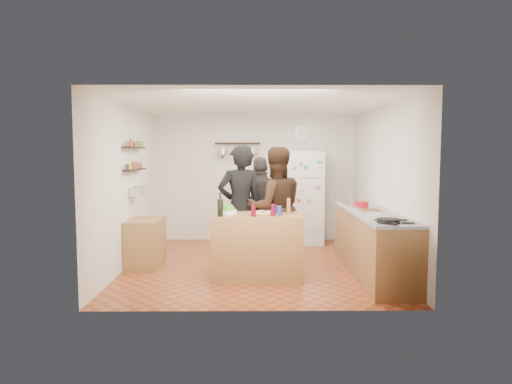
{
  "coord_description": "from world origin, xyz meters",
  "views": [
    {
      "loc": [
        -0.05,
        -7.08,
        1.78
      ],
      "look_at": [
        0.0,
        0.1,
        1.15
      ],
      "focal_mm": 32.0,
      "sensor_mm": 36.0,
      "label": 1
    }
  ],
  "objects_px": {
    "pepper_mill": "(289,207)",
    "person_left": "(240,207)",
    "prep_island": "(257,246)",
    "counter_run": "(373,244)",
    "skillet": "(389,221)",
    "salad_bowl": "(227,212)",
    "salt_canister": "(279,211)",
    "wine_bottle": "(220,208)",
    "fridge": "(304,197)",
    "side_table": "(146,242)",
    "person_center": "(275,208)",
    "person_back": "(261,208)",
    "wall_clock": "(303,133)",
    "red_bowl": "(362,204)"
  },
  "relations": [
    {
      "from": "wine_bottle",
      "to": "skillet",
      "type": "relative_size",
      "value": 0.82
    },
    {
      "from": "wine_bottle",
      "to": "person_back",
      "type": "distance_m",
      "value": 1.46
    },
    {
      "from": "prep_island",
      "to": "skillet",
      "type": "bearing_deg",
      "value": -28.9
    },
    {
      "from": "person_left",
      "to": "person_center",
      "type": "height_order",
      "value": "person_left"
    },
    {
      "from": "wine_bottle",
      "to": "person_left",
      "type": "relative_size",
      "value": 0.12
    },
    {
      "from": "salad_bowl",
      "to": "person_left",
      "type": "distance_m",
      "value": 0.47
    },
    {
      "from": "pepper_mill",
      "to": "side_table",
      "type": "xyz_separation_m",
      "value": [
        -2.2,
        0.68,
        -0.63
      ]
    },
    {
      "from": "prep_island",
      "to": "pepper_mill",
      "type": "height_order",
      "value": "pepper_mill"
    },
    {
      "from": "pepper_mill",
      "to": "person_center",
      "type": "bearing_deg",
      "value": 111.0
    },
    {
      "from": "person_back",
      "to": "wall_clock",
      "type": "height_order",
      "value": "wall_clock"
    },
    {
      "from": "prep_island",
      "to": "person_center",
      "type": "bearing_deg",
      "value": 59.81
    },
    {
      "from": "prep_island",
      "to": "counter_run",
      "type": "xyz_separation_m",
      "value": [
        1.69,
        0.18,
        -0.01
      ]
    },
    {
      "from": "salt_canister",
      "to": "person_left",
      "type": "height_order",
      "value": "person_left"
    },
    {
      "from": "fridge",
      "to": "side_table",
      "type": "distance_m",
      "value": 3.25
    },
    {
      "from": "wall_clock",
      "to": "pepper_mill",
      "type": "bearing_deg",
      "value": -100.14
    },
    {
      "from": "red_bowl",
      "to": "side_table",
      "type": "xyz_separation_m",
      "value": [
        -3.39,
        0.03,
        -0.6
      ]
    },
    {
      "from": "prep_island",
      "to": "salt_canister",
      "type": "height_order",
      "value": "salt_canister"
    },
    {
      "from": "wine_bottle",
      "to": "fridge",
      "type": "distance_m",
      "value": 3.06
    },
    {
      "from": "wall_clock",
      "to": "salt_canister",
      "type": "bearing_deg",
      "value": -102.39
    },
    {
      "from": "salad_bowl",
      "to": "wine_bottle",
      "type": "relative_size",
      "value": 1.18
    },
    {
      "from": "red_bowl",
      "to": "person_back",
      "type": "bearing_deg",
      "value": 165.3
    },
    {
      "from": "person_center",
      "to": "pepper_mill",
      "type": "bearing_deg",
      "value": 99.4
    },
    {
      "from": "red_bowl",
      "to": "salt_canister",
      "type": "bearing_deg",
      "value": -148.53
    },
    {
      "from": "person_back",
      "to": "counter_run",
      "type": "height_order",
      "value": "person_back"
    },
    {
      "from": "prep_island",
      "to": "wine_bottle",
      "type": "distance_m",
      "value": 0.79
    },
    {
      "from": "wall_clock",
      "to": "person_center",
      "type": "bearing_deg",
      "value": -105.89
    },
    {
      "from": "side_table",
      "to": "skillet",
      "type": "bearing_deg",
      "value": -25.78
    },
    {
      "from": "counter_run",
      "to": "person_back",
      "type": "bearing_deg",
      "value": 149.84
    },
    {
      "from": "pepper_mill",
      "to": "skillet",
      "type": "xyz_separation_m",
      "value": [
        1.14,
        -0.93,
        -0.05
      ]
    },
    {
      "from": "wine_bottle",
      "to": "side_table",
      "type": "distance_m",
      "value": 1.7
    },
    {
      "from": "salad_bowl",
      "to": "skillet",
      "type": "bearing_deg",
      "value": -24.78
    },
    {
      "from": "wine_bottle",
      "to": "person_back",
      "type": "bearing_deg",
      "value": 66.31
    },
    {
      "from": "pepper_mill",
      "to": "person_left",
      "type": "xyz_separation_m",
      "value": [
        -0.7,
        0.44,
        -0.05
      ]
    },
    {
      "from": "pepper_mill",
      "to": "skillet",
      "type": "distance_m",
      "value": 1.47
    },
    {
      "from": "red_bowl",
      "to": "side_table",
      "type": "distance_m",
      "value": 3.44
    },
    {
      "from": "person_left",
      "to": "fridge",
      "type": "bearing_deg",
      "value": -134.75
    },
    {
      "from": "salt_canister",
      "to": "fridge",
      "type": "distance_m",
      "value": 2.68
    },
    {
      "from": "salad_bowl",
      "to": "person_back",
      "type": "relative_size",
      "value": 0.16
    },
    {
      "from": "person_center",
      "to": "side_table",
      "type": "xyz_separation_m",
      "value": [
        -2.03,
        0.25,
        -0.56
      ]
    },
    {
      "from": "skillet",
      "to": "wall_clock",
      "type": "relative_size",
      "value": 0.93
    },
    {
      "from": "salad_bowl",
      "to": "skillet",
      "type": "xyz_separation_m",
      "value": [
        2.01,
        -0.93,
        0.01
      ]
    },
    {
      "from": "prep_island",
      "to": "counter_run",
      "type": "bearing_deg",
      "value": 5.94
    },
    {
      "from": "side_table",
      "to": "pepper_mill",
      "type": "bearing_deg",
      "value": -17.29
    },
    {
      "from": "pepper_mill",
      "to": "person_left",
      "type": "relative_size",
      "value": 0.09
    },
    {
      "from": "salad_bowl",
      "to": "salt_canister",
      "type": "xyz_separation_m",
      "value": [
        0.72,
        -0.17,
        0.04
      ]
    },
    {
      "from": "red_bowl",
      "to": "prep_island",
      "type": "bearing_deg",
      "value": -156.86
    },
    {
      "from": "person_back",
      "to": "wall_clock",
      "type": "distance_m",
      "value": 2.3
    },
    {
      "from": "person_center",
      "to": "wall_clock",
      "type": "bearing_deg",
      "value": -117.49
    },
    {
      "from": "counter_run",
      "to": "red_bowl",
      "type": "height_order",
      "value": "red_bowl"
    },
    {
      "from": "person_center",
      "to": "fridge",
      "type": "bearing_deg",
      "value": -119.96
    }
  ]
}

